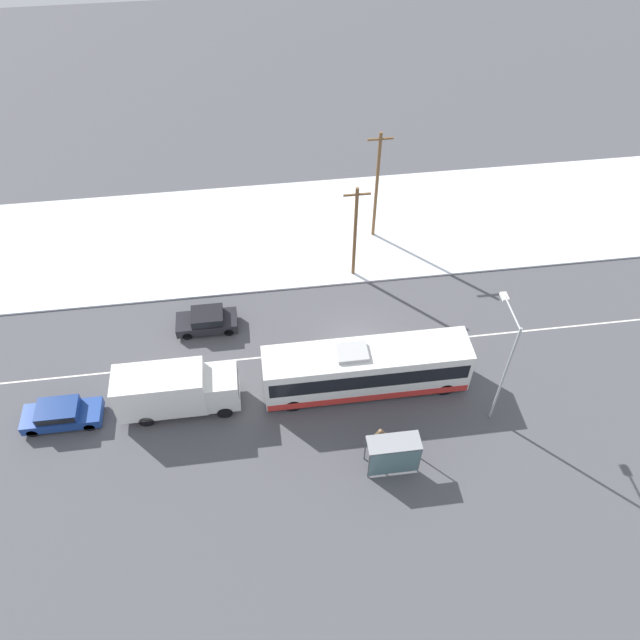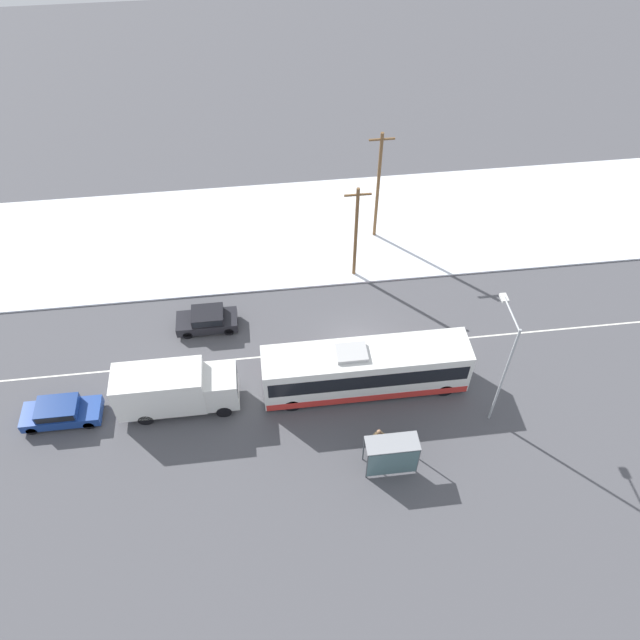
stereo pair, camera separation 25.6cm
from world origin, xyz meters
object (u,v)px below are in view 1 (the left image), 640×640
object	(u,v)px
streetlamp	(505,357)
utility_pole_snowlot	(377,185)
parked_car_near_truck	(61,414)
city_bus	(366,369)
sedan_car	(207,320)
utility_pole_roadside	(355,232)
pedestrian_at_stop	(380,437)
box_truck	(174,390)
bus_shelter	(394,454)

from	to	relation	value
streetlamp	utility_pole_snowlot	size ratio (longest dim) A/B	0.89
parked_car_near_truck	streetlamp	world-z (taller)	streetlamp
city_bus	sedan_car	distance (m)	11.38
parked_car_near_truck	utility_pole_roadside	xyz separation A→B (m)	(19.00, 10.25, 3.18)
pedestrian_at_stop	utility_pole_roadside	distance (m)	14.65
sedan_car	utility_pole_roadside	distance (m)	11.62
parked_car_near_truck	pedestrian_at_stop	size ratio (longest dim) A/B	2.57
sedan_car	utility_pole_snowlot	bearing A→B (deg)	-147.67
box_truck	bus_shelter	xyz separation A→B (m)	(11.84, -5.72, -0.10)
pedestrian_at_stop	box_truck	bearing A→B (deg)	159.63
box_truck	utility_pole_snowlot	distance (m)	20.52
pedestrian_at_stop	utility_pole_roadside	size ratio (longest dim) A/B	0.23
utility_pole_snowlot	sedan_car	bearing A→B (deg)	-147.67
box_truck	bus_shelter	bearing A→B (deg)	-25.80
parked_car_near_truck	streetlamp	bearing A→B (deg)	-5.41
city_bus	bus_shelter	size ratio (longest dim) A/B	4.26
utility_pole_roadside	streetlamp	bearing A→B (deg)	-64.30
sedan_car	bus_shelter	world-z (taller)	bus_shelter
bus_shelter	streetlamp	xyz separation A→B (m)	(6.51, 3.21, 3.32)
parked_car_near_truck	bus_shelter	size ratio (longest dim) A/B	1.57
sedan_car	parked_car_near_truck	size ratio (longest dim) A/B	0.88
streetlamp	utility_pole_roadside	distance (m)	14.05
city_bus	box_truck	xyz separation A→B (m)	(-11.35, -0.07, 0.02)
streetlamp	utility_pole_snowlot	world-z (taller)	utility_pole_snowlot
utility_pole_snowlot	pedestrian_at_stop	bearing A→B (deg)	-99.59
bus_shelter	utility_pole_roadside	xyz separation A→B (m)	(0.43, 15.83, 2.29)
parked_car_near_truck	utility_pole_snowlot	world-z (taller)	utility_pole_snowlot
pedestrian_at_stop	streetlamp	bearing A→B (deg)	13.85
streetlamp	utility_pole_snowlot	bearing A→B (deg)	102.90
sedan_car	streetlamp	xyz separation A→B (m)	(16.54, -8.70, 4.20)
city_bus	pedestrian_at_stop	xyz separation A→B (m)	(0.04, -4.30, -0.67)
pedestrian_at_stop	bus_shelter	xyz separation A→B (m)	(0.45, -1.49, 0.59)
parked_car_near_truck	utility_pole_snowlot	xyz separation A→B (m)	(21.24, 14.37, 3.86)
box_truck	bus_shelter	distance (m)	13.15
bus_shelter	utility_pole_snowlot	bearing A→B (deg)	82.36
box_truck	utility_pole_snowlot	xyz separation A→B (m)	(14.51, 14.23, 2.87)
pedestrian_at_stop	utility_pole_roadside	bearing A→B (deg)	86.49
parked_car_near_truck	utility_pole_roadside	world-z (taller)	utility_pole_roadside
utility_pole_roadside	sedan_car	bearing A→B (deg)	-159.45
box_truck	sedan_car	bearing A→B (deg)	73.76
pedestrian_at_stop	sedan_car	bearing A→B (deg)	132.64
parked_car_near_truck	city_bus	bearing A→B (deg)	0.68
city_bus	box_truck	bearing A→B (deg)	-179.62
bus_shelter	parked_car_near_truck	bearing A→B (deg)	163.27
utility_pole_snowlot	bus_shelter	bearing A→B (deg)	-97.64
sedan_car	utility_pole_roadside	size ratio (longest dim) A/B	0.53
streetlamp	utility_pole_snowlot	distance (m)	17.18
city_bus	utility_pole_roadside	size ratio (longest dim) A/B	1.63
bus_shelter	box_truck	bearing A→B (deg)	154.20
city_bus	bus_shelter	distance (m)	5.82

